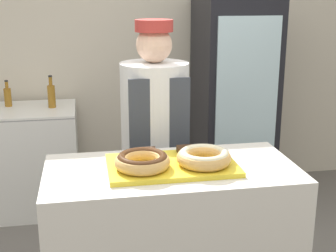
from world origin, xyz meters
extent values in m
cube|color=beige|center=(0.00, 2.13, 1.35)|extent=(8.00, 0.06, 2.70)
cube|color=yellow|center=(0.00, 0.00, 0.98)|extent=(0.61, 0.38, 0.02)
torus|color=tan|center=(-0.15, -0.04, 1.03)|extent=(0.26, 0.26, 0.06)
torus|color=#472814|center=(-0.15, -0.04, 1.05)|extent=(0.24, 0.24, 0.04)
torus|color=tan|center=(0.15, -0.04, 1.03)|extent=(0.26, 0.26, 0.06)
torus|color=beige|center=(0.15, -0.04, 1.05)|extent=(0.24, 0.24, 0.04)
cube|color=#382111|center=(-0.10, 0.13, 1.01)|extent=(0.08, 0.08, 0.03)
cube|color=#382111|center=(0.10, 0.13, 1.01)|extent=(0.08, 0.08, 0.03)
cylinder|color=#4C4C51|center=(0.02, 0.67, 0.39)|extent=(0.30, 0.30, 0.79)
cylinder|color=white|center=(0.02, 0.67, 1.08)|extent=(0.41, 0.41, 0.59)
cube|color=#383D47|center=(0.02, 0.48, 0.70)|extent=(0.35, 0.02, 1.24)
sphere|color=beige|center=(0.02, 0.67, 1.49)|extent=(0.21, 0.21, 0.21)
cylinder|color=#B2332D|center=(0.02, 0.67, 1.59)|extent=(0.22, 0.22, 0.07)
cube|color=black|center=(0.87, 1.74, 0.87)|extent=(0.62, 0.66, 1.75)
cube|color=silver|center=(0.87, 1.40, 0.91)|extent=(0.51, 0.02, 1.40)
cube|color=white|center=(-1.02, 1.74, 0.44)|extent=(1.08, 0.61, 0.88)
cube|color=gray|center=(-1.02, 1.74, 0.86)|extent=(1.08, 0.61, 0.01)
cylinder|color=#99661E|center=(-1.02, 1.85, 0.95)|extent=(0.06, 0.06, 0.15)
cylinder|color=#99661E|center=(-1.02, 1.85, 1.05)|extent=(0.03, 0.03, 0.06)
cylinder|color=black|center=(-1.02, 1.85, 1.09)|extent=(0.03, 0.03, 0.01)
cylinder|color=#99661E|center=(-0.66, 1.75, 0.97)|extent=(0.06, 0.06, 0.18)
cylinder|color=#99661E|center=(-0.66, 1.75, 1.09)|extent=(0.03, 0.03, 0.07)
cylinder|color=black|center=(-0.66, 1.75, 1.13)|extent=(0.03, 0.03, 0.01)
camera|label=1|loc=(-0.39, -2.06, 1.78)|focal=50.00mm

